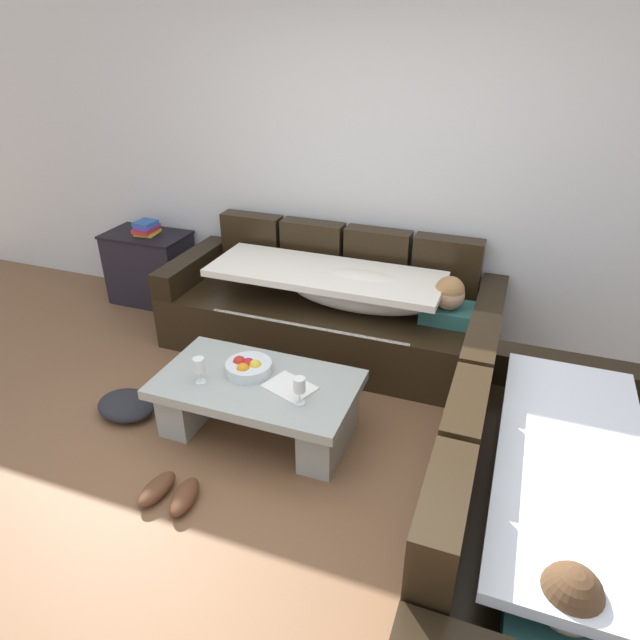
% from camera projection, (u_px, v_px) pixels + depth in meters
% --- Properties ---
extents(ground_plane, '(14.00, 14.00, 0.00)m').
position_uv_depth(ground_plane, '(262.00, 498.00, 3.01)').
color(ground_plane, brown).
extents(back_wall, '(9.00, 0.10, 2.70)m').
position_uv_depth(back_wall, '(379.00, 161.00, 4.15)').
color(back_wall, silver).
rests_on(back_wall, ground_plane).
extents(couch_along_wall, '(2.50, 0.92, 0.88)m').
position_uv_depth(couch_along_wall, '(334.00, 310.00, 4.25)').
color(couch_along_wall, black).
rests_on(couch_along_wall, ground_plane).
extents(couch_near_window, '(0.92, 2.03, 0.88)m').
position_uv_depth(couch_near_window, '(535.00, 516.00, 2.47)').
color(couch_near_window, black).
rests_on(couch_near_window, ground_plane).
extents(coffee_table, '(1.20, 0.68, 0.38)m').
position_uv_depth(coffee_table, '(258.00, 400.00, 3.39)').
color(coffee_table, '#9AA29C').
rests_on(coffee_table, ground_plane).
extents(fruit_bowl, '(0.28, 0.28, 0.10)m').
position_uv_depth(fruit_bowl, '(248.00, 367.00, 3.37)').
color(fruit_bowl, silver).
rests_on(fruit_bowl, coffee_table).
extents(wine_glass_near_left, '(0.07, 0.07, 0.17)m').
position_uv_depth(wine_glass_near_left, '(199.00, 366.00, 3.25)').
color(wine_glass_near_left, silver).
rests_on(wine_glass_near_left, coffee_table).
extents(wine_glass_near_right, '(0.07, 0.07, 0.17)m').
position_uv_depth(wine_glass_near_right, '(299.00, 386.00, 3.07)').
color(wine_glass_near_right, silver).
rests_on(wine_glass_near_right, coffee_table).
extents(open_magazine, '(0.34, 0.29, 0.01)m').
position_uv_depth(open_magazine, '(290.00, 387.00, 3.25)').
color(open_magazine, white).
rests_on(open_magazine, coffee_table).
extents(side_cabinet, '(0.72, 0.44, 0.64)m').
position_uv_depth(side_cabinet, '(151.00, 268.00, 4.99)').
color(side_cabinet, black).
rests_on(side_cabinet, ground_plane).
extents(book_stack_on_cabinet, '(0.19, 0.23, 0.12)m').
position_uv_depth(book_stack_on_cabinet, '(146.00, 228.00, 4.81)').
color(book_stack_on_cabinet, gold).
rests_on(book_stack_on_cabinet, side_cabinet).
extents(pair_of_shoes, '(0.32, 0.29, 0.09)m').
position_uv_depth(pair_of_shoes, '(171.00, 493.00, 2.98)').
color(pair_of_shoes, '#59331E').
rests_on(pair_of_shoes, ground_plane).
extents(crumpled_garment, '(0.45, 0.39, 0.12)m').
position_uv_depth(crumpled_garment, '(126.00, 405.00, 3.64)').
color(crumpled_garment, '#232328').
rests_on(crumpled_garment, ground_plane).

